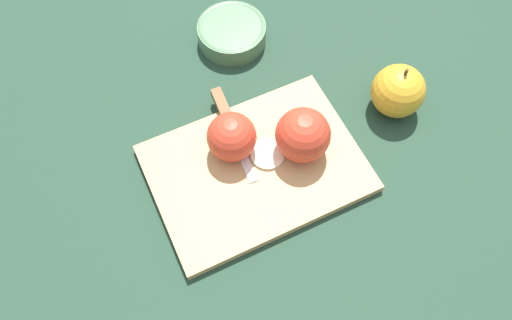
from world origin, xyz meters
name	(u,v)px	position (x,y,z in m)	size (l,w,h in m)	color
ground_plane	(256,171)	(0.00, 0.00, 0.00)	(4.00, 4.00, 0.00)	#1E3828
cutting_board	(256,168)	(0.00, 0.00, 0.01)	(0.33, 0.24, 0.02)	tan
apple_half_left	(303,135)	(-0.08, 0.01, 0.06)	(0.08, 0.08, 0.08)	red
apple_half_right	(232,137)	(0.02, -0.04, 0.05)	(0.08, 0.08, 0.08)	red
knife	(226,115)	(0.00, -0.10, 0.02)	(0.03, 0.17, 0.02)	silver
apple_slice	(267,154)	(-0.02, -0.01, 0.02)	(0.05, 0.05, 0.01)	beige
apple_whole	(398,92)	(-0.26, 0.00, 0.04)	(0.09, 0.09, 0.10)	gold
bowl	(232,32)	(-0.08, -0.25, 0.02)	(0.12, 0.12, 0.04)	#4C704C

